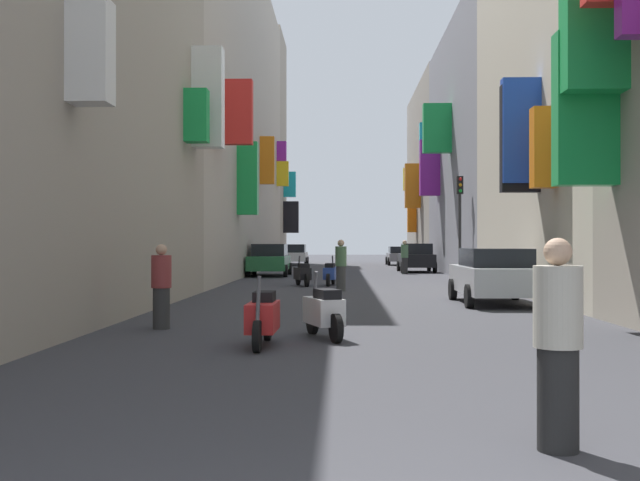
% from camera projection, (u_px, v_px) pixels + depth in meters
% --- Properties ---
extents(ground_plane, '(140.00, 140.00, 0.00)m').
position_uv_depth(ground_plane, '(352.00, 280.00, 32.54)').
color(ground_plane, '#38383D').
extents(building_left_mid_a, '(7.31, 31.22, 17.31)m').
position_uv_depth(building_left_mid_a, '(201.00, 112.00, 40.56)').
color(building_left_mid_a, '#B2A899').
rests_on(building_left_mid_a, ground).
extents(building_left_mid_b, '(7.19, 6.61, 17.88)m').
position_uv_depth(building_left_mid_b, '(246.00, 150.00, 59.47)').
color(building_left_mid_b, '#9E9384').
rests_on(building_left_mid_b, ground).
extents(building_right_mid_b, '(7.05, 13.92, 12.96)m').
position_uv_depth(building_right_mid_b, '(615.00, 86.00, 23.28)').
color(building_right_mid_b, '#BCB29E').
rests_on(building_right_mid_b, ground).
extents(building_right_mid_c, '(7.40, 16.46, 12.77)m').
position_uv_depth(building_right_mid_c, '(507.00, 150.00, 38.48)').
color(building_right_mid_c, gray).
rests_on(building_right_mid_c, ground).
extents(building_right_far, '(7.06, 15.63, 12.89)m').
position_uv_depth(building_right_far, '(458.00, 176.00, 54.51)').
color(building_right_far, gray).
rests_on(building_right_far, ground).
extents(parked_car_grey, '(1.87, 3.90, 1.35)m').
position_uv_depth(parked_car_grey, '(400.00, 255.00, 54.96)').
color(parked_car_grey, slate).
rests_on(parked_car_grey, ground).
extents(parked_car_silver, '(1.95, 4.22, 1.48)m').
position_uv_depth(parked_car_silver, '(494.00, 275.00, 20.08)').
color(parked_car_silver, '#B7B7BC').
rests_on(parked_car_silver, ground).
extents(parked_car_green, '(1.99, 4.42, 1.57)m').
position_uv_depth(parked_car_green, '(270.00, 259.00, 37.20)').
color(parked_car_green, '#236638').
rests_on(parked_car_green, ground).
extents(parked_car_white, '(1.90, 4.18, 1.51)m').
position_uv_depth(parked_car_white, '(295.00, 254.00, 54.97)').
color(parked_car_white, white).
rests_on(parked_car_white, ground).
extents(parked_car_black, '(1.92, 4.16, 1.59)m').
position_uv_depth(parked_car_black, '(416.00, 257.00, 41.98)').
color(parked_car_black, black).
rests_on(parked_car_black, ground).
extents(scooter_black, '(0.73, 1.75, 1.13)m').
position_uv_depth(scooter_black, '(302.00, 274.00, 28.39)').
color(scooter_black, black).
rests_on(scooter_black, ground).
extents(scooter_white, '(0.76, 1.69, 1.13)m').
position_uv_depth(scooter_white, '(324.00, 311.00, 12.82)').
color(scooter_white, silver).
rests_on(scooter_white, ground).
extents(scooter_red, '(0.46, 1.89, 1.13)m').
position_uv_depth(scooter_red, '(263.00, 317.00, 11.88)').
color(scooter_red, red).
rests_on(scooter_red, ground).
extents(scooter_blue, '(0.58, 1.94, 1.13)m').
position_uv_depth(scooter_blue, '(331.00, 273.00, 28.76)').
color(scooter_blue, '#2D4CAD').
rests_on(scooter_blue, ground).
extents(pedestrian_crossing, '(0.48, 0.48, 1.67)m').
position_uv_depth(pedestrian_crossing, '(558.00, 345.00, 5.91)').
color(pedestrian_crossing, black).
rests_on(pedestrian_crossing, ground).
extents(pedestrian_near_left, '(0.44, 0.44, 1.73)m').
position_uv_depth(pedestrian_near_left, '(341.00, 265.00, 25.38)').
color(pedestrian_near_left, '#3C3C3C').
rests_on(pedestrian_near_left, ground).
extents(pedestrian_near_right, '(0.49, 0.49, 1.76)m').
position_uv_depth(pedestrian_near_right, '(405.00, 257.00, 39.15)').
color(pedestrian_near_right, '#2A2A2A').
rests_on(pedestrian_near_right, ground).
extents(pedestrian_mid_street, '(0.54, 0.54, 1.60)m').
position_uv_depth(pedestrian_mid_street, '(161.00, 287.00, 14.26)').
color(pedestrian_mid_street, '#313131').
rests_on(pedestrian_mid_street, ground).
extents(traffic_light_near_corner, '(0.26, 0.34, 4.45)m').
position_uv_depth(traffic_light_near_corner, '(460.00, 210.00, 31.97)').
color(traffic_light_near_corner, '#2D2D2D').
rests_on(traffic_light_near_corner, ground).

